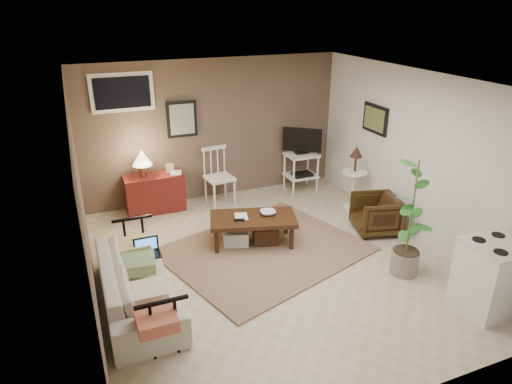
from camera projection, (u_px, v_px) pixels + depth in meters
name	position (u px, v px, depth m)	size (l,w,h in m)	color
floor	(273.00, 262.00, 6.14)	(5.00, 5.00, 0.00)	#C1B293
art_back	(182.00, 119.00, 7.49)	(0.50, 0.03, 0.60)	black
art_right	(375.00, 119.00, 7.21)	(0.03, 0.60, 0.45)	black
window	(122.00, 92.00, 6.98)	(0.96, 0.03, 0.60)	white
rug	(265.00, 250.00, 6.41)	(2.57, 2.06, 0.02)	#906C54
coffee_table	(252.00, 228.00, 6.51)	(1.33, 0.94, 0.46)	#3D2010
sofa	(136.00, 275.00, 5.17)	(1.95, 0.57, 0.76)	beige
sofa_pillows	(143.00, 278.00, 4.96)	(0.38, 1.86, 0.13)	beige
sofa_end_rails	(147.00, 277.00, 5.23)	(0.53, 1.95, 0.66)	black
laptop	(147.00, 250.00, 5.48)	(0.30, 0.22, 0.20)	black
red_console	(154.00, 190.00, 7.50)	(0.94, 0.42, 1.09)	maroon
spindle_chair	(219.00, 178.00, 7.78)	(0.49, 0.49, 0.97)	white
tv_stand	(302.00, 158.00, 8.23)	(0.60, 0.45, 1.17)	white
side_table	(355.00, 170.00, 7.47)	(0.41, 0.41, 1.09)	white
armchair	(376.00, 212.00, 6.84)	(0.62, 0.58, 0.63)	#32220E
potted_plant	(411.00, 215.00, 5.59)	(0.39, 0.39, 1.57)	gray
stove	(492.00, 276.00, 5.09)	(0.65, 0.60, 0.84)	white
bowl	(268.00, 207.00, 6.47)	(0.22, 0.05, 0.22)	#3D2010
book_table	(235.00, 210.00, 6.37)	(0.18, 0.02, 0.25)	#3D2010
book_console	(170.00, 167.00, 7.42)	(0.18, 0.02, 0.24)	#3D2010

